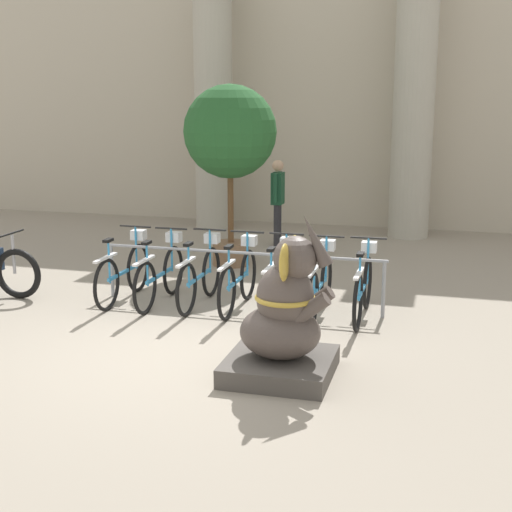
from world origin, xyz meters
The scene contains 15 objects.
ground_plane centered at (0.00, 0.00, 0.00)m, with size 60.00×60.00×0.00m, color gray.
building_facade centered at (0.00, 8.60, 3.00)m, with size 20.00×0.20×6.00m.
column_left centered at (-2.08, 7.60, 2.62)m, with size 1.01×1.01×5.16m.
column_right centered at (2.08, 7.60, 2.62)m, with size 1.01×1.01×5.16m.
bike_rack centered at (0.19, 1.95, 0.61)m, with size 3.94×0.05×0.77m.
bicycle_0 centered at (-1.48, 1.82, 0.41)m, with size 0.48×1.71×0.99m.
bicycle_1 centered at (-0.92, 1.81, 0.41)m, with size 0.48×1.71×0.99m.
bicycle_2 centered at (-0.36, 1.87, 0.41)m, with size 0.48×1.71×0.99m.
bicycle_3 centered at (0.19, 1.85, 0.41)m, with size 0.48×1.71×0.99m.
bicycle_4 centered at (0.75, 1.85, 0.41)m, with size 0.48×1.71×0.99m.
bicycle_5 centered at (1.31, 1.82, 0.41)m, with size 0.48×1.71×0.99m.
bicycle_6 centered at (1.86, 1.86, 0.41)m, with size 0.48×1.71×0.99m.
elephant_statue centered at (1.32, -0.31, 0.58)m, with size 1.08×1.08×1.72m.
person_pedestrian centered at (-0.29, 6.04, 0.98)m, with size 0.22×0.47×1.64m.
potted_tree centered at (-0.67, 4.26, 2.16)m, with size 1.54×1.54×3.01m.
Camera 1 is at (2.86, -7.03, 2.82)m, focal length 50.00 mm.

